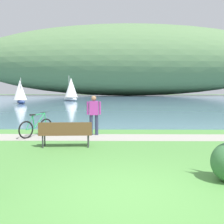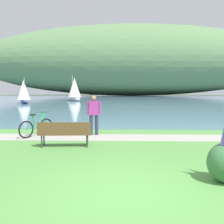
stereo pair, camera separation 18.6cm
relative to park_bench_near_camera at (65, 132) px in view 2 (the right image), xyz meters
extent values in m
plane|color=#518E42|center=(2.00, -3.99, -0.52)|extent=(200.00, 200.00, 0.00)
cube|color=#5B7F9E|center=(2.00, 44.01, -0.50)|extent=(180.00, 80.00, 0.04)
ellipsoid|color=#567A4C|center=(5.60, 73.12, 10.29)|extent=(99.10, 28.00, 21.54)
cube|color=#A39E93|center=(2.00, 1.84, -0.52)|extent=(60.00, 1.50, 0.01)
cube|color=brown|center=(0.00, 0.08, -0.07)|extent=(1.83, 0.59, 0.05)
cube|color=brown|center=(0.01, -0.13, 0.15)|extent=(1.80, 0.15, 0.40)
cylinder|color=#2D2D33|center=(-0.78, 0.20, -0.30)|extent=(0.05, 0.05, 0.45)
cylinder|color=#2D2D33|center=(0.75, 0.29, -0.30)|extent=(0.05, 0.05, 0.45)
cylinder|color=#2D2D33|center=(-0.76, -0.13, -0.30)|extent=(0.05, 0.05, 0.45)
cylinder|color=#2D2D33|center=(0.77, -0.04, -0.30)|extent=(0.05, 0.05, 0.45)
torus|color=black|center=(-1.32, 2.43, -0.16)|extent=(0.44, 0.64, 0.72)
torus|color=black|center=(-1.89, 1.55, -0.16)|extent=(0.44, 0.64, 0.72)
cylinder|color=#1E8C4C|center=(-1.50, 2.15, 0.15)|extent=(0.37, 0.53, 0.61)
cylinder|color=#1E8C4C|center=(-1.52, 2.11, 0.41)|extent=(0.39, 0.57, 0.09)
cylinder|color=#1E8C4C|center=(-1.68, 1.87, 0.12)|extent=(0.10, 0.13, 0.54)
cylinder|color=#1E8C4C|center=(-1.78, 1.73, -0.15)|extent=(0.26, 0.37, 0.05)
cylinder|color=#1E8C4C|center=(-1.80, 1.69, 0.11)|extent=(0.22, 0.32, 0.56)
cylinder|color=#1E8C4C|center=(-1.33, 2.41, 0.14)|extent=(0.08, 0.09, 0.60)
cube|color=black|center=(-1.70, 1.84, 0.42)|extent=(0.21, 0.26, 0.05)
cylinder|color=black|center=(-1.35, 2.39, 0.48)|extent=(0.28, 0.42, 0.02)
cylinder|color=#282D47|center=(0.65, 2.38, -0.08)|extent=(0.14, 0.14, 0.88)
cylinder|color=#282D47|center=(0.89, 2.41, -0.08)|extent=(0.14, 0.14, 0.88)
cube|color=#9E338C|center=(0.77, 2.40, 0.66)|extent=(0.41, 0.27, 0.60)
sphere|color=#9E7051|center=(0.77, 2.40, 1.08)|extent=(0.22, 0.22, 0.22)
cylinder|color=#9E338C|center=(0.52, 2.36, 0.66)|extent=(0.09, 0.09, 0.56)
cylinder|color=#9E338C|center=(1.03, 2.43, 0.66)|extent=(0.09, 0.09, 0.56)
cylinder|color=#386B3D|center=(4.06, -3.37, 0.22)|extent=(0.02, 0.02, 0.12)
cone|color=#6B5BB7|center=(4.06, -3.37, 0.51)|extent=(0.15, 0.15, 0.46)
cylinder|color=#386B3D|center=(4.10, -3.31, 0.22)|extent=(0.02, 0.02, 0.12)
ellipsoid|color=navy|center=(-11.13, 26.69, -0.22)|extent=(2.33, 2.96, 0.52)
cylinder|color=#B2B2B2|center=(-11.00, 26.50, 1.54)|extent=(0.07, 0.07, 2.99)
cone|color=white|center=(-11.28, 26.93, 1.39)|extent=(2.45, 2.45, 2.69)
ellipsoid|color=white|center=(-5.92, 35.51, -0.16)|extent=(3.26, 3.31, 0.63)
cylinder|color=#B2B2B2|center=(-6.12, 35.71, 1.97)|extent=(0.09, 0.09, 3.63)
cone|color=white|center=(-5.68, 35.26, 1.79)|extent=(3.05, 3.05, 3.27)
camera|label=1|loc=(1.68, -8.84, 1.46)|focal=42.10mm
camera|label=2|loc=(1.87, -8.84, 1.46)|focal=42.10mm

